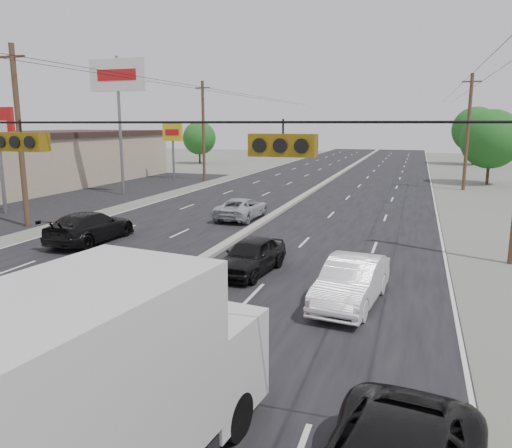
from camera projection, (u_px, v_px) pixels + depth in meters
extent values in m
cube|color=black|center=(300.00, 199.00, 38.73)|extent=(20.00, 160.00, 0.02)
cube|color=gray|center=(300.00, 198.00, 38.71)|extent=(0.50, 160.00, 0.20)
cube|color=black|center=(75.00, 199.00, 39.19)|extent=(10.00, 42.00, 0.02)
cylinder|color=#422D1E|center=(20.00, 138.00, 27.52)|extent=(0.30, 0.30, 10.00)
cube|color=#422D1E|center=(12.00, 57.00, 26.67)|extent=(1.60, 0.12, 0.12)
cylinder|color=#422D1E|center=(203.00, 131.00, 50.84)|extent=(0.30, 0.30, 10.00)
cube|color=#422D1E|center=(203.00, 88.00, 49.99)|extent=(1.60, 0.12, 0.12)
cylinder|color=#422D1E|center=(468.00, 133.00, 43.30)|extent=(0.30, 0.30, 10.00)
cube|color=#422D1E|center=(472.00, 82.00, 42.45)|extent=(1.60, 0.12, 0.12)
cube|color=#72590C|center=(21.00, 142.00, 9.22)|extent=(1.05, 0.30, 0.35)
cube|color=#72590C|center=(283.00, 145.00, 7.71)|extent=(1.05, 0.30, 0.35)
cylinder|color=slate|center=(0.00, 160.00, 31.97)|extent=(0.24, 0.24, 7.00)
cylinder|color=slate|center=(120.00, 127.00, 40.15)|extent=(0.24, 0.24, 11.00)
cube|color=silver|center=(117.00, 75.00, 39.35)|extent=(5.00, 0.25, 2.50)
cylinder|color=slate|center=(173.00, 151.00, 52.29)|extent=(0.24, 0.24, 6.00)
cube|color=gold|center=(173.00, 132.00, 51.91)|extent=(2.20, 0.25, 1.80)
cylinder|color=#382619|center=(200.00, 156.00, 73.13)|extent=(0.28, 0.28, 2.16)
sphere|color=#15511A|center=(199.00, 138.00, 72.61)|extent=(4.80, 4.80, 4.80)
cylinder|color=#382619|center=(488.00, 172.00, 47.95)|extent=(0.28, 0.28, 2.52)
sphere|color=#15511A|center=(491.00, 139.00, 47.35)|extent=(5.60, 5.60, 5.60)
cylinder|color=#382619|center=(473.00, 155.00, 70.94)|extent=(0.28, 0.28, 2.88)
sphere|color=#15511A|center=(475.00, 130.00, 70.24)|extent=(6.40, 6.40, 6.40)
cube|color=beige|center=(50.00, 401.00, 6.56)|extent=(3.20, 5.39, 2.86)
cube|color=beige|center=(193.00, 358.00, 9.76)|extent=(2.68, 2.24, 1.84)
cylinder|color=black|center=(142.00, 390.00, 10.15)|extent=(0.42, 0.95, 0.92)
cylinder|color=black|center=(235.00, 416.00, 9.24)|extent=(0.42, 0.95, 0.92)
imported|color=#7D6244|center=(80.00, 403.00, 8.92)|extent=(3.01, 6.20, 1.74)
imported|color=#9B1209|center=(159.00, 295.00, 14.85)|extent=(1.99, 4.77, 1.53)
imported|color=black|center=(251.00, 256.00, 19.48)|extent=(2.14, 4.26, 1.39)
imported|color=white|center=(351.00, 282.00, 16.07)|extent=(2.17, 4.78, 1.52)
imported|color=black|center=(90.00, 227.00, 24.62)|extent=(2.32, 5.34, 1.53)
imported|color=#A6A8AD|center=(242.00, 209.00, 30.60)|extent=(2.39, 4.80, 1.31)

